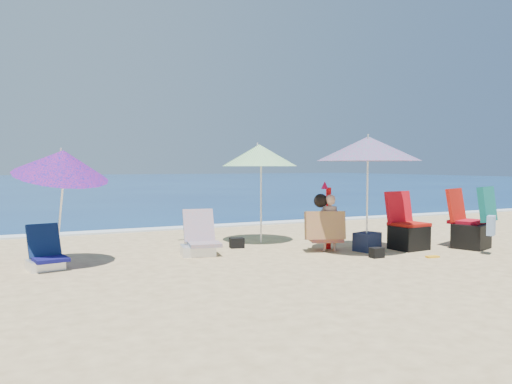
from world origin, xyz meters
name	(u,v)px	position (x,y,z in m)	size (l,w,h in m)	color
ground	(300,264)	(0.00, 0.00, 0.00)	(120.00, 120.00, 0.00)	#D8BC84
sea	(67,182)	(0.00, 45.00, -0.05)	(120.00, 80.00, 0.12)	navy
foam	(198,227)	(0.00, 5.10, 0.02)	(120.00, 0.50, 0.04)	white
umbrella_turquoise	(368,149)	(1.62, 0.39, 1.86)	(2.40, 2.40, 2.11)	white
umbrella_striped	(259,155)	(0.37, 2.26, 1.76)	(1.78, 1.78, 2.02)	white
umbrella_blue	(62,163)	(-3.41, 1.33, 1.59)	(1.85, 1.88, 1.94)	white
furled_umbrella	(328,212)	(1.19, 1.01, 0.70)	(0.24, 0.17, 1.27)	red
chair_navy	(46,258)	(-3.67, 1.24, 0.18)	(0.62, 0.72, 0.67)	#0E0E4F
chair_rainbow	(199,243)	(-1.18, 1.45, 0.21)	(0.73, 0.81, 0.78)	#EF6954
camp_chair_left	(407,232)	(2.52, 0.36, 0.32)	(0.69, 0.69, 1.07)	#AF140C
camp_chair_right	(472,226)	(3.68, -0.10, 0.43)	(0.89, 1.31, 1.18)	#B20C1E
person_center	(327,224)	(1.01, 0.78, 0.51)	(0.84, 0.72, 1.05)	tan
bag_black_a	(237,243)	(-0.31, 1.83, 0.10)	(0.29, 0.23, 0.19)	black
bag_navy_b	(367,242)	(1.72, 0.51, 0.17)	(0.53, 0.46, 0.34)	#1A2039
bag_black_b	(377,253)	(1.44, -0.11, 0.09)	(0.23, 0.16, 0.17)	black
orange_item	(432,257)	(2.30, -0.51, 0.02)	(0.24, 0.13, 0.03)	#FFAE1A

